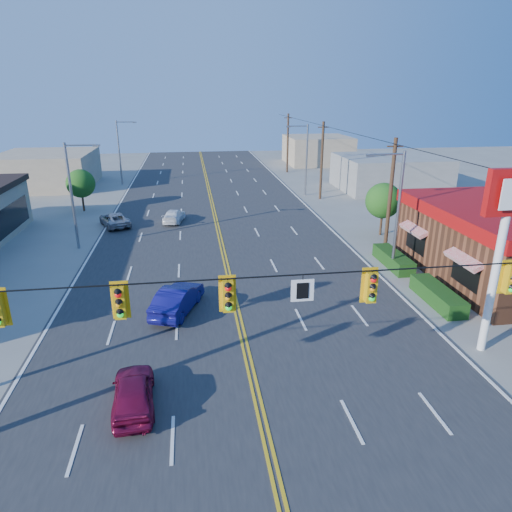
{
  "coord_description": "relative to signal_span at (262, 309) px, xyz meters",
  "views": [
    {
      "loc": [
        -2.19,
        -13.01,
        11.48
      ],
      "look_at": [
        1.47,
        12.27,
        2.2
      ],
      "focal_mm": 32.0,
      "sensor_mm": 36.0,
      "label": 1
    }
  ],
  "objects": [
    {
      "name": "tree_west",
      "position": [
        -12.88,
        34.0,
        -2.09
      ],
      "size": [
        2.8,
        2.8,
        4.2
      ],
      "color": "#47301E",
      "rests_on": "ground"
    },
    {
      "name": "bld_west_far",
      "position": [
        -19.88,
        48.0,
        -2.79
      ],
      "size": [
        11.0,
        12.0,
        4.2
      ],
      "primitive_type": "cube",
      "color": "tan",
      "rests_on": "ground"
    },
    {
      "name": "car_magenta",
      "position": [
        -4.61,
        2.0,
        -4.23
      ],
      "size": [
        1.83,
        3.94,
        1.31
      ],
      "primitive_type": "imported",
      "rotation": [
        0.0,
        0.0,
        3.22
      ],
      "color": "maroon",
      "rests_on": "ground"
    },
    {
      "name": "car_blue",
      "position": [
        -3.08,
        9.9,
        -4.14
      ],
      "size": [
        3.04,
        4.77,
        1.49
      ],
      "primitive_type": "imported",
      "rotation": [
        0.0,
        0.0,
        2.79
      ],
      "color": "navy",
      "rests_on": "ground"
    },
    {
      "name": "utility_pole_far",
      "position": [
        12.32,
        54.0,
        -0.69
      ],
      "size": [
        0.28,
        0.28,
        8.4
      ],
      "primitive_type": "cylinder",
      "color": "#47301E",
      "rests_on": "ground"
    },
    {
      "name": "car_white",
      "position": [
        -3.72,
        28.41,
        -4.32
      ],
      "size": [
        2.31,
        4.13,
        1.13
      ],
      "primitive_type": "imported",
      "rotation": [
        0.0,
        0.0,
        2.95
      ],
      "color": "white",
      "rests_on": "ground"
    },
    {
      "name": "utility_pole_near",
      "position": [
        12.32,
        18.0,
        -0.69
      ],
      "size": [
        0.28,
        0.28,
        8.4
      ],
      "primitive_type": "cylinder",
      "color": "#47301E",
      "rests_on": "ground"
    },
    {
      "name": "kfc_pylon",
      "position": [
        11.12,
        4.0,
        1.16
      ],
      "size": [
        2.2,
        0.36,
        8.5
      ],
      "color": "white",
      "rests_on": "ground"
    },
    {
      "name": "bld_east_mid",
      "position": [
        22.12,
        40.0,
        -2.89
      ],
      "size": [
        12.0,
        10.0,
        4.0
      ],
      "primitive_type": "cube",
      "color": "gray",
      "rests_on": "ground"
    },
    {
      "name": "ground",
      "position": [
        0.12,
        0.0,
        -4.89
      ],
      "size": [
        160.0,
        160.0,
        0.0
      ],
      "primitive_type": "plane",
      "color": "gray",
      "rests_on": "ground"
    },
    {
      "name": "streetlight_ne",
      "position": [
        10.91,
        38.0,
        -0.37
      ],
      "size": [
        2.55,
        0.25,
        8.0
      ],
      "color": "gray",
      "rests_on": "ground"
    },
    {
      "name": "tree_kfc_rear",
      "position": [
        13.62,
        22.0,
        -1.95
      ],
      "size": [
        2.94,
        2.94,
        4.41
      ],
      "color": "#47301E",
      "rests_on": "ground"
    },
    {
      "name": "streetlight_se",
      "position": [
        10.91,
        14.0,
        -0.37
      ],
      "size": [
        2.55,
        0.25,
        8.0
      ],
      "color": "gray",
      "rests_on": "ground"
    },
    {
      "name": "car_silver",
      "position": [
        -8.94,
        27.75,
        -4.29
      ],
      "size": [
        3.48,
        4.75,
        1.2
      ],
      "primitive_type": "imported",
      "rotation": [
        0.0,
        0.0,
        3.53
      ],
      "color": "#9C9CA1",
      "rests_on": "ground"
    },
    {
      "name": "utility_pole_mid",
      "position": [
        12.32,
        36.0,
        -0.69
      ],
      "size": [
        0.28,
        0.28,
        8.4
      ],
      "primitive_type": "cylinder",
      "color": "#47301E",
      "rests_on": "ground"
    },
    {
      "name": "streetlight_nw",
      "position": [
        -10.67,
        48.0,
        -0.37
      ],
      "size": [
        2.55,
        0.25,
        8.0
      ],
      "color": "gray",
      "rests_on": "ground"
    },
    {
      "name": "road",
      "position": [
        0.12,
        20.0,
        -4.86
      ],
      "size": [
        20.0,
        120.0,
        0.06
      ],
      "primitive_type": "cube",
      "color": "#2D2D30",
      "rests_on": "ground"
    },
    {
      "name": "streetlight_sw",
      "position": [
        -10.67,
        22.0,
        -0.37
      ],
      "size": [
        2.55,
        0.25,
        8.0
      ],
      "color": "gray",
      "rests_on": "ground"
    },
    {
      "name": "bld_east_far",
      "position": [
        19.12,
        62.0,
        -2.69
      ],
      "size": [
        10.0,
        10.0,
        4.4
      ],
      "primitive_type": "cube",
      "color": "tan",
      "rests_on": "ground"
    },
    {
      "name": "signal_span",
      "position": [
        0.0,
        0.0,
        0.0
      ],
      "size": [
        24.32,
        0.34,
        9.0
      ],
      "color": "#47301E",
      "rests_on": "ground"
    }
  ]
}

